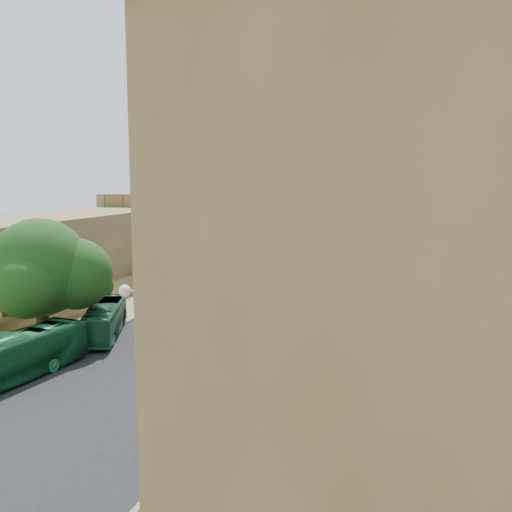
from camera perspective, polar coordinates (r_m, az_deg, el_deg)
The scene contains 36 objects.
ground at distance 36.34m, azimuth -12.05°, elevation -11.69°, with size 260.00×260.00×0.00m, color brown.
road_surface at distance 63.38m, azimuth 1.03°, elevation -3.11°, with size 14.00×140.00×0.01m, color black.
sidewalk_east at distance 61.57m, azimuth 9.60°, elevation -3.54°, with size 5.00×140.00×0.01m, color #7E6F52.
sidewalk_west at distance 66.52m, azimuth -6.88°, elevation -2.64°, with size 5.00×140.00×0.01m, color #7E6F52.
kerb_east at distance 61.90m, azimuth 7.30°, elevation -3.38°, with size 0.25×140.00×0.12m, color #7E6F52.
kerb_west at distance 65.57m, azimuth -4.87°, elevation -2.72°, with size 0.25×140.00×0.12m, color #7E6F52.
townhouse_a at distance 27.54m, azimuth 14.76°, elevation -4.23°, with size 9.00×14.00×16.40m.
townhouse_b at distance 41.45m, azimuth 15.38°, elevation -1.30°, with size 9.00×14.00×14.90m.
townhouse_c at distance 55.20m, azimuth 15.78°, elevation 2.21°, with size 9.00×14.00×17.40m.
townhouse_d at distance 69.21m, azimuth 15.95°, elevation 2.66°, with size 9.00×14.00×15.90m.
corner_block at distance 14.07m, azimuth 15.31°, elevation -9.52°, with size 9.20×10.20×15.70m.
west_wall at distance 58.92m, azimuth -13.46°, elevation -3.28°, with size 1.00×40.00×1.80m, color olive.
west_building_low at distance 59.70m, azimuth -19.10°, elevation -0.14°, with size 10.00×28.00×8.40m, color brown.
west_building_mid at distance 81.99m, azimuth -8.50°, elevation 2.83°, with size 10.00×22.00×10.00m, color olive.
church at distance 109.87m, azimuth 7.92°, elevation 6.45°, with size 28.00×22.50×36.30m.
ficus_tree at distance 43.34m, azimuth -20.70°, elevation -1.41°, with size 9.24×8.50×9.24m.
street_tree_a at distance 50.56m, azimuth -15.61°, elevation -2.88°, with size 2.81×2.81×4.33m.
street_tree_b at distance 60.81m, azimuth -9.61°, elevation -0.46°, with size 3.29×3.29×5.05m.
street_tree_c at distance 71.73m, azimuth -5.38°, elevation 0.52°, with size 2.86×2.86×4.40m.
street_tree_d at distance 82.87m, azimuth -2.28°, elevation 1.68°, with size 3.07×3.07×4.73m.
streetlamp at distance 21.20m, azimuth -9.57°, elevation -11.10°, with size 2.11×0.44×8.22m.
red_truck at distance 45.14m, azimuth -5.58°, elevation -5.66°, with size 4.14×6.30×3.49m.
olive_pickup at distance 52.39m, azimuth 3.94°, elevation -4.52°, with size 2.02×4.23×1.72m.
bus_green_south at distance 37.31m, azimuth -23.07°, elevation -9.30°, with size 2.43×10.39×2.90m, color #12552A.
bus_green_north at distance 45.20m, azimuth -14.91°, elevation -6.21°, with size 2.14×9.16×2.55m, color #174E2C.
bus_red_east at distance 48.99m, azimuth 1.59°, elevation -4.88°, with size 2.11×9.01×2.51m, color #A01503.
bus_cream_east at distance 56.19m, azimuth 5.37°, elevation -3.04°, with size 2.47×10.55×2.94m, color #F2EEBA.
car_blue_a at distance 50.11m, azimuth -7.48°, elevation -5.34°, with size 1.59×3.96×1.35m, color teal.
car_white_a at distance 64.31m, azimuth 0.59°, elevation -2.37°, with size 1.35×3.86×1.27m, color white.
car_cream at distance 56.82m, azimuth 1.66°, elevation -3.82°, with size 1.85×4.01×1.11m, color beige.
car_dkblue at distance 78.02m, azimuth 2.95°, elevation -0.52°, with size 1.98×4.86×1.41m, color #0F1740.
car_white_b at distance 67.70m, azimuth 2.66°, elevation -1.87°, with size 1.48×3.69×1.26m, color silver.
car_blue_b at distance 90.46m, azimuth 4.70°, elevation 0.58°, with size 1.37×3.94×1.30m, color teal.
pedestrian_a at distance 37.55m, azimuth 5.71°, elevation -9.38°, with size 0.69×0.45×1.90m, color #2C272F.
pedestrian_b at distance 28.04m, azimuth -0.73°, elevation -15.67°, with size 0.83×0.65×1.71m, color #2D2A26.
pedestrian_c at distance 41.08m, azimuth 6.81°, elevation -7.88°, with size 1.12×0.46×1.90m, color #36383E.
Camera 1 is at (16.69, -29.95, 12.04)m, focal length 40.00 mm.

